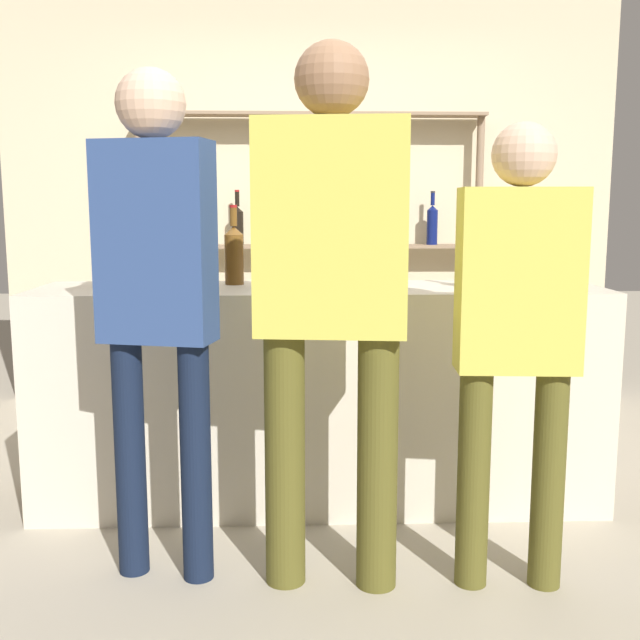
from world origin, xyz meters
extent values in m
plane|color=#B2A893|center=(0.00, 0.00, 0.00)|extent=(16.00, 16.00, 0.00)
cube|color=beige|center=(0.00, 0.00, 0.48)|extent=(2.45, 0.57, 0.96)
cube|color=beige|center=(0.00, 1.89, 1.40)|extent=(4.05, 0.12, 2.80)
cylinder|color=#897056|center=(-1.10, 1.71, 0.95)|extent=(0.05, 0.05, 1.90)
cylinder|color=#897056|center=(1.10, 1.71, 0.95)|extent=(0.05, 0.05, 1.90)
cube|color=#897056|center=(0.00, 1.71, 1.89)|extent=(2.25, 0.18, 0.02)
cube|color=#897056|center=(0.00, 1.71, 1.04)|extent=(2.25, 0.18, 0.02)
cylinder|color=silver|center=(-0.80, 1.71, 1.14)|extent=(0.08, 0.08, 0.18)
cone|color=silver|center=(-0.80, 1.71, 1.25)|extent=(0.08, 0.08, 0.03)
cylinder|color=silver|center=(-0.80, 1.71, 1.31)|extent=(0.03, 0.03, 0.08)
cylinder|color=#232328|center=(-0.80, 1.71, 1.35)|extent=(0.03, 0.03, 0.01)
cylinder|color=black|center=(-0.48, 1.71, 1.16)|extent=(0.08, 0.08, 0.21)
cone|color=black|center=(-0.48, 1.71, 1.28)|extent=(0.08, 0.08, 0.03)
cylinder|color=black|center=(-0.48, 1.71, 1.35)|extent=(0.03, 0.03, 0.09)
cylinder|color=maroon|center=(-0.48, 1.71, 1.40)|extent=(0.03, 0.03, 0.01)
cylinder|color=silver|center=(-0.16, 1.71, 1.17)|extent=(0.07, 0.07, 0.23)
cone|color=silver|center=(-0.16, 1.71, 1.30)|extent=(0.07, 0.07, 0.03)
cylinder|color=silver|center=(-0.16, 1.71, 1.35)|extent=(0.03, 0.03, 0.07)
cylinder|color=#232328|center=(-0.16, 1.71, 1.40)|extent=(0.03, 0.03, 0.01)
cylinder|color=black|center=(0.16, 1.71, 1.15)|extent=(0.07, 0.07, 0.19)
cone|color=black|center=(0.16, 1.71, 1.26)|extent=(0.07, 0.07, 0.03)
cylinder|color=black|center=(0.16, 1.71, 1.32)|extent=(0.03, 0.03, 0.08)
cylinder|color=gold|center=(0.16, 1.71, 1.36)|extent=(0.03, 0.03, 0.01)
cylinder|color=black|center=(0.48, 1.71, 1.16)|extent=(0.07, 0.07, 0.21)
cone|color=black|center=(0.48, 1.71, 1.28)|extent=(0.07, 0.07, 0.03)
cylinder|color=black|center=(0.48, 1.71, 1.34)|extent=(0.03, 0.03, 0.08)
cylinder|color=#232328|center=(0.48, 1.71, 1.38)|extent=(0.03, 0.03, 0.01)
cylinder|color=#0F1956|center=(0.80, 1.71, 1.16)|extent=(0.07, 0.07, 0.22)
cone|color=#0F1956|center=(0.80, 1.71, 1.29)|extent=(0.07, 0.07, 0.03)
cylinder|color=#0F1956|center=(0.80, 1.71, 1.35)|extent=(0.03, 0.03, 0.08)
cylinder|color=#232328|center=(0.80, 1.71, 1.40)|extent=(0.03, 0.03, 0.01)
cylinder|color=black|center=(0.69, -0.12, 1.06)|extent=(0.08, 0.08, 0.19)
cone|color=black|center=(0.69, -0.12, 1.17)|extent=(0.08, 0.08, 0.04)
cylinder|color=black|center=(0.69, -0.12, 1.23)|extent=(0.03, 0.03, 0.08)
cylinder|color=maroon|center=(0.69, -0.12, 1.27)|extent=(0.03, 0.03, 0.01)
cylinder|color=brown|center=(0.22, -0.17, 1.06)|extent=(0.08, 0.08, 0.21)
cone|color=brown|center=(0.22, -0.17, 1.19)|extent=(0.08, 0.08, 0.04)
cylinder|color=brown|center=(0.22, -0.17, 1.24)|extent=(0.03, 0.03, 0.08)
cylinder|color=maroon|center=(0.22, -0.17, 1.29)|extent=(0.03, 0.03, 0.01)
cylinder|color=brown|center=(1.10, 0.18, 1.06)|extent=(0.08, 0.08, 0.19)
cone|color=brown|center=(1.10, 0.18, 1.17)|extent=(0.08, 0.08, 0.04)
cylinder|color=brown|center=(1.10, 0.18, 1.23)|extent=(0.03, 0.03, 0.09)
cylinder|color=black|center=(1.10, 0.18, 1.29)|extent=(0.03, 0.03, 0.01)
cylinder|color=brown|center=(-0.38, 0.13, 1.07)|extent=(0.08, 0.08, 0.22)
cone|color=brown|center=(-0.38, 0.13, 1.20)|extent=(0.08, 0.08, 0.04)
cylinder|color=brown|center=(-0.38, 0.13, 1.26)|extent=(0.03, 0.03, 0.08)
cylinder|color=maroon|center=(-0.38, 0.13, 1.31)|extent=(0.03, 0.03, 0.01)
cylinder|color=black|center=(-0.91, 0.05, 1.07)|extent=(0.08, 0.08, 0.22)
cone|color=black|center=(-0.91, 0.05, 1.19)|extent=(0.08, 0.08, 0.04)
cylinder|color=black|center=(-0.91, 0.05, 1.25)|extent=(0.03, 0.03, 0.08)
cylinder|color=black|center=(-0.91, 0.05, 1.29)|extent=(0.03, 0.03, 0.01)
cylinder|color=silver|center=(0.06, -0.04, 1.05)|extent=(0.09, 0.09, 0.18)
cone|color=silver|center=(0.06, -0.04, 1.16)|extent=(0.09, 0.09, 0.04)
cylinder|color=silver|center=(0.06, -0.04, 1.22)|extent=(0.03, 0.03, 0.08)
cylinder|color=black|center=(0.06, -0.04, 1.26)|extent=(0.03, 0.03, 0.01)
cylinder|color=black|center=(-0.54, -0.10, 1.05)|extent=(0.21, 0.21, 0.18)
cylinder|color=black|center=(-0.54, -0.10, 1.15)|extent=(0.22, 0.22, 0.01)
cylinder|color=silver|center=(-0.19, -0.05, 1.04)|extent=(0.13, 0.13, 0.16)
sphere|color=tan|center=(-0.15, -0.02, 1.01)|extent=(0.02, 0.02, 0.02)
sphere|color=tan|center=(-0.17, -0.08, 1.02)|extent=(0.02, 0.02, 0.02)
sphere|color=tan|center=(-0.19, -0.08, 0.98)|extent=(0.02, 0.02, 0.02)
sphere|color=tan|center=(-0.19, -0.07, 1.02)|extent=(0.02, 0.02, 0.02)
cylinder|color=brown|center=(0.17, -0.78, 0.44)|extent=(0.14, 0.14, 0.89)
cylinder|color=brown|center=(-0.15, -0.75, 0.44)|extent=(0.14, 0.14, 0.89)
cube|color=#D1C64C|center=(0.01, -0.76, 1.24)|extent=(0.52, 0.27, 0.70)
sphere|color=#936B4C|center=(0.01, -0.76, 1.71)|extent=(0.24, 0.24, 0.24)
cylinder|color=brown|center=(0.76, -0.80, 0.38)|extent=(0.11, 0.11, 0.77)
cylinder|color=brown|center=(0.50, -0.78, 0.38)|extent=(0.11, 0.11, 0.77)
cube|color=#D1C64C|center=(0.63, -0.79, 1.07)|extent=(0.41, 0.20, 0.61)
sphere|color=#DBB293|center=(0.63, -0.79, 1.47)|extent=(0.21, 0.21, 0.21)
cylinder|color=#121C33|center=(-0.46, -0.71, 0.43)|extent=(0.11, 0.11, 0.85)
cylinder|color=#121C33|center=(-0.70, -0.65, 0.43)|extent=(0.11, 0.11, 0.85)
cube|color=navy|center=(-0.58, -0.68, 1.19)|extent=(0.41, 0.25, 0.67)
sphere|color=#DBB293|center=(-0.58, -0.68, 1.64)|extent=(0.23, 0.23, 0.23)
camera|label=1|loc=(-0.11, -3.22, 1.32)|focal=42.00mm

